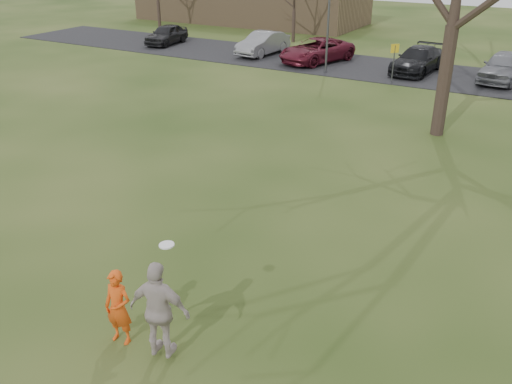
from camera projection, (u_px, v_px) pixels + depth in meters
ground at (157, 334)px, 10.94m from camera, size 120.00×120.00×0.00m
parking_strip at (443, 76)px, 30.55m from camera, size 62.00×6.50×0.04m
player_defender at (118, 307)px, 10.44m from camera, size 0.61×0.44×1.58m
car_0 at (166, 34)px, 38.96m from camera, size 2.06×4.15×1.36m
car_1 at (263, 43)px, 35.59m from camera, size 1.92×4.51×1.45m
car_2 at (317, 50)px, 33.49m from camera, size 3.82×5.59×1.42m
car_3 at (417, 60)px, 31.05m from camera, size 2.35×4.94×1.39m
car_4 at (504, 67)px, 29.12m from camera, size 2.34×4.76×1.56m
catching_play at (160, 310)px, 9.85m from camera, size 1.23×0.72×2.31m
lamp_post at (329, 0)px, 29.58m from camera, size 0.34×0.34×6.27m
sign_yellow at (394, 56)px, 28.48m from camera, size 0.35×0.35×2.08m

